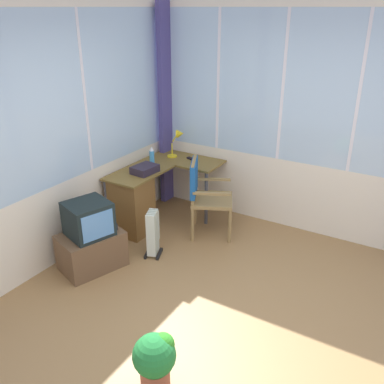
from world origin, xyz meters
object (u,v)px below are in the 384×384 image
desk (136,200)px  tv_on_stand (91,239)px  potted_plant (155,357)px  tv_remote (192,159)px  wooden_armchair (202,188)px  desk_lamp (178,139)px  paper_tray (145,169)px  space_heater (153,232)px  spray_bottle (152,155)px

desk → tv_on_stand: bearing=-173.2°
tv_on_stand → potted_plant: 1.74m
desk → tv_remote: (0.82, -0.30, 0.34)m
wooden_armchair → desk_lamp: bearing=51.5°
desk_lamp → paper_tray: size_ratio=1.22×
desk_lamp → tv_remote: desk_lamp is taller
desk → tv_on_stand: size_ratio=1.78×
tv_remote → space_heater: size_ratio=0.28×
desk → paper_tray: size_ratio=4.52×
desk → spray_bottle: size_ratio=6.27×
paper_tray → spray_bottle: bearing=22.5°
tv_on_stand → space_heater: size_ratio=1.41×
desk_lamp → paper_tray: bearing=179.9°
spray_bottle → tv_on_stand: size_ratio=0.28×
paper_tray → desk_lamp: bearing=-0.1°
desk_lamp → tv_on_stand: (-1.79, -0.05, -0.63)m
space_heater → potted_plant: (-1.47, -1.08, -0.03)m
potted_plant → wooden_armchair: bearing=21.7°
desk_lamp → space_heater: size_ratio=0.68×
desk_lamp → tv_on_stand: desk_lamp is taller
spray_bottle → wooden_armchair: spray_bottle is taller
wooden_armchair → tv_on_stand: 1.43m
paper_tray → wooden_armchair: (0.22, -0.66, -0.19)m
tv_remote → potted_plant: size_ratio=0.35×
desk → desk_lamp: size_ratio=3.72×
spray_bottle → paper_tray: size_ratio=0.72×
tv_remote → tv_on_stand: (-1.74, 0.19, -0.41)m
desk_lamp → tv_on_stand: bearing=-178.5°
tv_on_stand → paper_tray: bearing=2.6°
wooden_armchair → space_heater: (-0.70, 0.21, -0.32)m
wooden_armchair → potted_plant: (-2.17, -0.86, -0.35)m
desk → space_heater: bearing=-125.5°
paper_tray → tv_on_stand: size_ratio=0.39×
tv_on_stand → desk: bearing=6.8°
desk_lamp → spray_bottle: 0.45m
potted_plant → space_heater: bearing=36.3°
tv_remote → potted_plant: 2.99m
spray_bottle → potted_plant: (-2.29, -1.67, -0.59)m
desk → spray_bottle: 0.64m
desk_lamp → spray_bottle: size_ratio=1.69×
spray_bottle → tv_on_stand: spray_bottle is taller
desk → desk_lamp: bearing=-4.2°
wooden_armchair → space_heater: size_ratio=1.76×
paper_tray → potted_plant: paper_tray is taller
desk_lamp → space_heater: desk_lamp is taller
tv_remote → potted_plant: (-2.65, -1.29, -0.50)m
tv_remote → wooden_armchair: wooden_armchair is taller
desk → paper_tray: paper_tray is taller
potted_plant → desk: bearing=41.0°
tv_remote → potted_plant: tv_remote is taller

